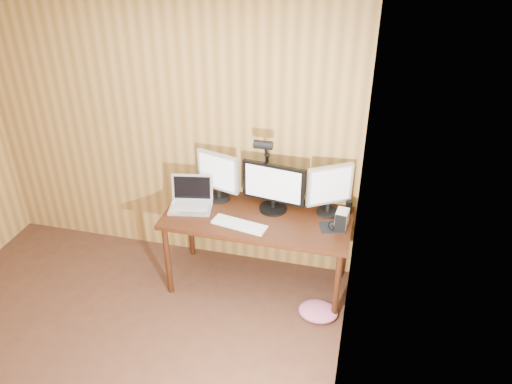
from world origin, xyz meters
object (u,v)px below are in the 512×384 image
at_px(desk, 259,223).
at_px(hard_drive, 342,219).
at_px(phone, 253,230).
at_px(desk_lamp, 265,161).
at_px(monitor_center, 274,187).
at_px(speaker, 349,207).
at_px(laptop, 191,199).
at_px(monitor_left, 218,175).
at_px(mouse, 332,225).
at_px(monitor_right, 330,188).
at_px(keyboard, 239,224).

distance_m(desk, hard_drive, 0.74).
height_order(phone, desk_lamp, desk_lamp).
bearing_deg(monitor_center, speaker, 17.02).
height_order(laptop, speaker, laptop).
relative_size(monitor_left, laptop, 1.11).
distance_m(monitor_left, mouse, 1.09).
distance_m(monitor_center, monitor_left, 0.51).
distance_m(monitor_center, laptop, 0.74).
height_order(desk, speaker, speaker).
xyz_separation_m(monitor_right, speaker, (0.18, 0.05, -0.19)).
bearing_deg(monitor_left, speaker, 18.42).
bearing_deg(monitor_right, monitor_center, 154.75).
bearing_deg(hard_drive, phone, -155.97).
bearing_deg(monitor_center, desk_lamp, 146.82).
xyz_separation_m(monitor_center, speaker, (0.65, 0.10, -0.17)).
bearing_deg(laptop, desk, -6.90).
xyz_separation_m(monitor_left, phone, (0.42, -0.41, -0.24)).
relative_size(mouse, desk_lamp, 0.16).
distance_m(keyboard, phone, 0.14).
bearing_deg(keyboard, monitor_center, 65.39).
height_order(desk, keyboard, keyboard).
xyz_separation_m(monitor_center, desk_lamp, (-0.10, 0.08, 0.20)).
xyz_separation_m(laptop, hard_drive, (1.32, -0.02, 0.01)).
bearing_deg(monitor_center, keyboard, -117.14).
bearing_deg(laptop, monitor_right, -2.86).
height_order(desk, phone, phone).
relative_size(mouse, hard_drive, 0.73).
xyz_separation_m(speaker, desk_lamp, (-0.74, -0.02, 0.36)).
bearing_deg(mouse, keyboard, 179.58).
relative_size(hard_drive, speaker, 1.27).
relative_size(monitor_center, speaker, 4.62).
xyz_separation_m(laptop, phone, (0.62, -0.25, -0.06)).
distance_m(laptop, hard_drive, 1.32).
relative_size(laptop, hard_drive, 2.67).
distance_m(monitor_center, phone, 0.43).
distance_m(desk, keyboard, 0.30).
height_order(laptop, keyboard, laptop).
height_order(desk, mouse, mouse).
distance_m(monitor_right, mouse, 0.31).
relative_size(monitor_center, phone, 5.79).
xyz_separation_m(monitor_center, monitor_left, (-0.51, 0.05, 0.02)).
xyz_separation_m(monitor_left, laptop, (-0.20, -0.16, -0.18)).
xyz_separation_m(monitor_left, speaker, (1.16, 0.05, -0.19)).
bearing_deg(hard_drive, desk, -178.73).
bearing_deg(keyboard, monitor_right, 38.60).
distance_m(monitor_center, keyboard, 0.44).
bearing_deg(phone, monitor_right, 48.34).
xyz_separation_m(mouse, hard_drive, (0.07, 0.03, 0.05)).
distance_m(hard_drive, phone, 0.73).
bearing_deg(speaker, laptop, -171.44).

